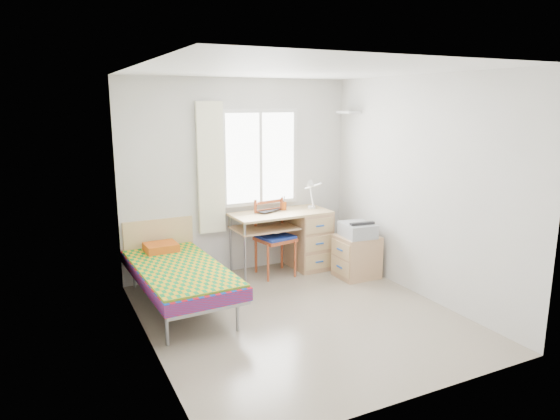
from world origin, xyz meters
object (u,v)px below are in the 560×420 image
object	(u,v)px
desk	(304,237)
chair	(274,233)
printer	(358,229)
cabinet	(357,256)
bed	(178,271)

from	to	relation	value
desk	chair	xyz separation A→B (m)	(-0.48, -0.03, 0.12)
desk	printer	xyz separation A→B (m)	(0.44, -0.66, 0.21)
chair	cabinet	bearing A→B (deg)	-43.31
cabinet	desk	bearing A→B (deg)	125.86
bed	cabinet	xyz separation A→B (m)	(2.38, -0.11, -0.12)
bed	chair	world-z (taller)	chair
chair	bed	bearing A→B (deg)	-171.81
desk	chair	bearing A→B (deg)	-177.67
chair	printer	size ratio (longest dim) A/B	2.17
bed	desk	size ratio (longest dim) A/B	1.46
bed	printer	world-z (taller)	bed
bed	desk	distance (m)	1.99
desk	cabinet	distance (m)	0.80
cabinet	printer	xyz separation A→B (m)	(-0.01, -0.02, 0.38)
chair	printer	world-z (taller)	chair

